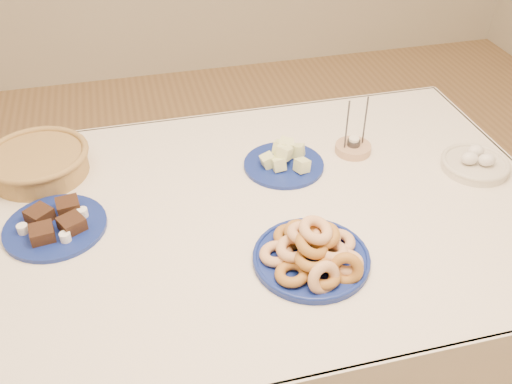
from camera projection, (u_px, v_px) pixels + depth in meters
ground at (253, 372)px, 2.04m from camera, size 5.00×5.00×0.00m
dining_table at (252, 238)px, 1.64m from camera, size 1.71×1.11×0.75m
donut_platter at (313, 253)px, 1.39m from camera, size 0.32×0.32×0.13m
melon_plate at (284, 160)px, 1.74m from camera, size 0.30×0.30×0.08m
brownie_plate at (55, 224)px, 1.51m from camera, size 0.36×0.36×0.05m
wicker_basket at (38, 162)px, 1.69m from camera, size 0.31×0.31×0.08m
candle_holder at (353, 147)px, 1.80m from camera, size 0.13×0.13×0.19m
egg_bowl at (475, 163)px, 1.72m from camera, size 0.24×0.24×0.07m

